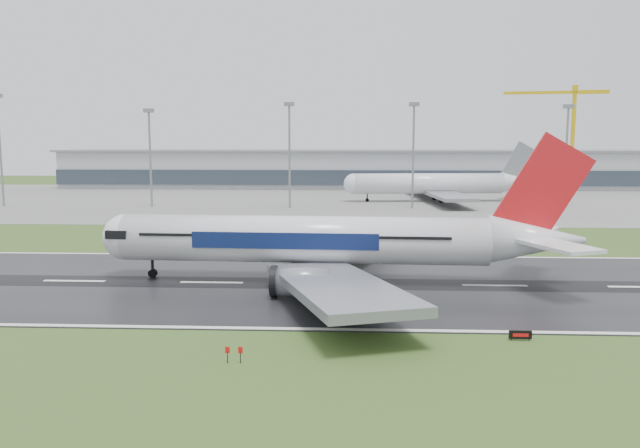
{
  "coord_description": "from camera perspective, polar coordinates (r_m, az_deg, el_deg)",
  "views": [
    {
      "loc": [
        -0.28,
        -88.35,
        20.45
      ],
      "look_at": [
        -5.07,
        12.0,
        7.0
      ],
      "focal_mm": 35.86,
      "sensor_mm": 36.0,
      "label": 1
    }
  ],
  "objects": [
    {
      "name": "ground",
      "position": [
        90.69,
        2.85,
        -5.42
      ],
      "size": [
        520.0,
        520.0,
        0.0
      ],
      "primitive_type": "plane",
      "color": "#304C1C",
      "rests_on": "ground"
    },
    {
      "name": "runway",
      "position": [
        90.68,
        2.85,
        -5.39
      ],
      "size": [
        400.0,
        45.0,
        0.1
      ],
      "primitive_type": "cube",
      "color": "black",
      "rests_on": "ground"
    },
    {
      "name": "apron",
      "position": [
        214.33,
        2.8,
        2.15
      ],
      "size": [
        400.0,
        130.0,
        0.08
      ],
      "primitive_type": "cube",
      "color": "slate",
      "rests_on": "ground"
    },
    {
      "name": "terminal",
      "position": [
        273.66,
        2.8,
        4.9
      ],
      "size": [
        240.0,
        36.0,
        15.0
      ],
      "primitive_type": "cube",
      "color": "#9A9EA5",
      "rests_on": "ground"
    },
    {
      "name": "main_airliner",
      "position": [
        90.73,
        1.53,
        1.17
      ],
      "size": [
        71.49,
        68.35,
        20.31
      ],
      "primitive_type": null,
      "rotation": [
        0.0,
        0.0,
        -0.04
      ],
      "color": "silver",
      "rests_on": "runway"
    },
    {
      "name": "parked_airliner",
      "position": [
        211.94,
        10.36,
        4.53
      ],
      "size": [
        69.62,
        65.66,
        18.77
      ],
      "primitive_type": null,
      "rotation": [
        0.0,
        0.0,
        0.1
      ],
      "color": "silver",
      "rests_on": "apron"
    },
    {
      "name": "tower_crane",
      "position": [
        304.43,
        21.63,
        7.35
      ],
      "size": [
        43.87,
        9.58,
        43.57
      ],
      "primitive_type": null,
      "rotation": [
        0.0,
        0.0,
        -0.16
      ],
      "color": "gold",
      "rests_on": "ground"
    },
    {
      "name": "runway_sign",
      "position": [
        69.21,
        17.44,
        -9.47
      ],
      "size": [
        2.29,
        0.86,
        1.04
      ],
      "primitive_type": null,
      "rotation": [
        0.0,
        0.0,
        -0.27
      ],
      "color": "black",
      "rests_on": "ground"
    },
    {
      "name": "floodmast_0",
      "position": [
        215.87,
        -26.63,
        5.71
      ],
      "size": [
        0.64,
        0.64,
        32.5
      ],
      "primitive_type": "cylinder",
      "color": "gray",
      "rests_on": "ground"
    },
    {
      "name": "floodmast_1",
      "position": [
        197.68,
        -14.9,
        5.51
      ],
      "size": [
        0.64,
        0.64,
        28.07
      ],
      "primitive_type": "cylinder",
      "color": "gray",
      "rests_on": "ground"
    },
    {
      "name": "floodmast_2",
      "position": [
        189.29,
        -2.74,
        5.94
      ],
      "size": [
        0.64,
        0.64,
        29.83
      ],
      "primitive_type": "cylinder",
      "color": "gray",
      "rests_on": "ground"
    },
    {
      "name": "floodmast_3",
      "position": [
        189.32,
        8.31,
        5.85
      ],
      "size": [
        0.64,
        0.64,
        29.71
      ],
      "primitive_type": "cylinder",
      "color": "gray",
      "rests_on": "ground"
    },
    {
      "name": "floodmast_4",
      "position": [
        198.43,
        21.09,
        5.4
      ],
      "size": [
        0.64,
        0.64,
        28.99
      ],
      "primitive_type": "cylinder",
      "color": "gray",
      "rests_on": "ground"
    }
  ]
}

